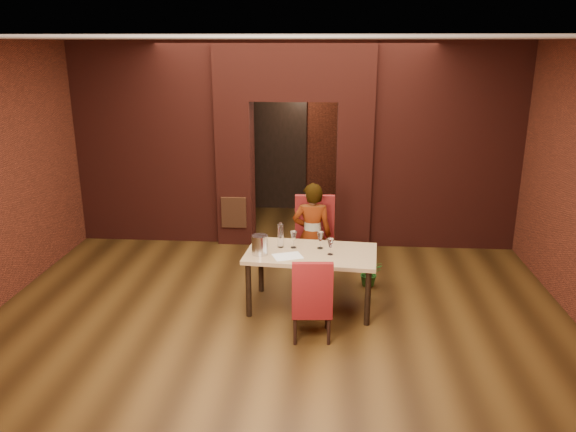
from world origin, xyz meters
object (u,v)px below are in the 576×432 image
at_px(wine_glass_b, 320,240).
at_px(wine_glass_c, 330,247).
at_px(chair_far, 315,242).
at_px(dining_table, 311,280).
at_px(person_seated, 312,235).
at_px(wine_bucket, 260,245).
at_px(chair_near, 312,297).
at_px(wine_glass_a, 294,240).
at_px(water_bottle, 281,235).
at_px(potted_plant, 369,273).

xyz_separation_m(wine_glass_b, wine_glass_c, (0.13, -0.20, -0.01)).
relative_size(chair_far, wine_glass_b, 5.57).
relative_size(dining_table, wine_glass_b, 7.36).
bearing_deg(person_seated, wine_bucket, 52.97).
relative_size(dining_table, chair_near, 1.63).
relative_size(person_seated, wine_glass_c, 7.20).
relative_size(chair_near, wine_glass_c, 4.83).
distance_m(wine_glass_a, wine_bucket, 0.46).
bearing_deg(chair_far, wine_glass_c, -78.35).
relative_size(wine_glass_a, wine_glass_c, 1.07).
xyz_separation_m(chair_near, water_bottle, (-0.42, 0.87, 0.41)).
bearing_deg(potted_plant, wine_bucket, -148.82).
bearing_deg(wine_glass_c, wine_glass_a, 156.51).
distance_m(dining_table, wine_glass_a, 0.54).
xyz_separation_m(person_seated, wine_glass_b, (0.12, -0.54, 0.12)).
xyz_separation_m(person_seated, water_bottle, (-0.37, -0.53, 0.18)).
distance_m(dining_table, potted_plant, 1.06).
relative_size(wine_glass_c, wine_bucket, 0.84).
height_order(wine_bucket, water_bottle, water_bottle).
relative_size(chair_far, potted_plant, 3.22).
xyz_separation_m(chair_near, person_seated, (-0.05, 1.40, 0.23)).
height_order(dining_table, wine_bucket, wine_bucket).
height_order(dining_table, potted_plant, dining_table).
bearing_deg(wine_glass_c, chair_far, 104.49).
relative_size(chair_far, wine_glass_a, 5.58).
distance_m(wine_glass_b, water_bottle, 0.49).
relative_size(wine_glass_a, potted_plant, 0.58).
bearing_deg(wine_glass_b, chair_near, -94.76).
xyz_separation_m(dining_table, wine_bucket, (-0.61, -0.13, 0.48)).
height_order(wine_glass_a, wine_glass_c, wine_glass_a).
height_order(wine_glass_a, wine_bucket, wine_bucket).
bearing_deg(wine_glass_a, potted_plant, 30.46).
distance_m(wine_glass_b, wine_glass_c, 0.24).
bearing_deg(wine_glass_b, wine_bucket, -160.44).
height_order(chair_near, person_seated, person_seated).
xyz_separation_m(person_seated, wine_bucket, (-0.60, -0.79, 0.14)).
xyz_separation_m(wine_glass_a, wine_glass_c, (0.45, -0.20, -0.01)).
xyz_separation_m(chair_near, wine_glass_b, (0.07, 0.86, 0.36)).
distance_m(wine_glass_a, wine_glass_b, 0.33).
xyz_separation_m(wine_glass_a, wine_bucket, (-0.39, -0.25, 0.01)).
bearing_deg(wine_glass_b, water_bottle, 178.70).
height_order(wine_glass_a, wine_glass_b, same).
height_order(wine_glass_c, wine_bucket, wine_bucket).
distance_m(chair_far, wine_glass_c, 0.86).
xyz_separation_m(dining_table, chair_near, (0.03, -0.73, 0.11)).
bearing_deg(chair_far, person_seated, -121.94).
distance_m(wine_glass_c, water_bottle, 0.65).
height_order(chair_far, person_seated, person_seated).
relative_size(person_seated, wine_glass_b, 6.73).
height_order(chair_near, wine_glass_b, chair_near).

